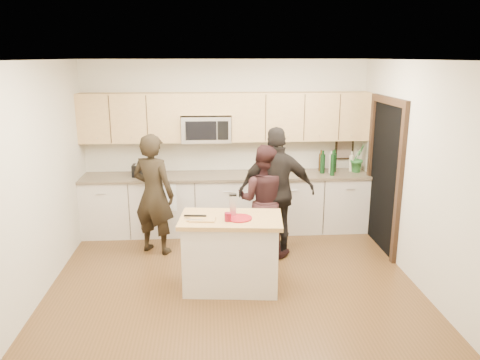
{
  "coord_description": "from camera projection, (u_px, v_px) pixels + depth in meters",
  "views": [
    {
      "loc": [
        -0.28,
        -5.45,
        2.74
      ],
      "look_at": [
        0.12,
        0.35,
        1.2
      ],
      "focal_mm": 35.0,
      "sensor_mm": 36.0,
      "label": 1
    }
  ],
  "objects": [
    {
      "name": "floor",
      "position": [
        233.0,
        278.0,
        5.97
      ],
      "size": [
        4.5,
        4.5,
        0.0
      ],
      "primitive_type": "plane",
      "color": "brown",
      "rests_on": "ground"
    },
    {
      "name": "room_shell",
      "position": [
        232.0,
        144.0,
        5.53
      ],
      "size": [
        4.52,
        4.02,
        2.71
      ],
      "color": "beige",
      "rests_on": "ground"
    },
    {
      "name": "back_cabinetry",
      "position": [
        227.0,
        203.0,
        7.48
      ],
      "size": [
        4.5,
        0.66,
        0.94
      ],
      "color": "beige",
      "rests_on": "ground"
    },
    {
      "name": "upper_cabinetry",
      "position": [
        228.0,
        116.0,
        7.27
      ],
      "size": [
        4.5,
        0.33,
        0.75
      ],
      "color": "tan",
      "rests_on": "ground"
    },
    {
      "name": "microwave",
      "position": [
        206.0,
        129.0,
        7.26
      ],
      "size": [
        0.76,
        0.41,
        0.4
      ],
      "color": "silver",
      "rests_on": "ground"
    },
    {
      "name": "doorway",
      "position": [
        384.0,
        170.0,
        6.69
      ],
      "size": [
        0.06,
        1.25,
        2.2
      ],
      "color": "black",
      "rests_on": "ground"
    },
    {
      "name": "framed_picture",
      "position": [
        344.0,
        148.0,
        7.69
      ],
      "size": [
        0.3,
        0.03,
        0.38
      ],
      "color": "black",
      "rests_on": "ground"
    },
    {
      "name": "dish_towel",
      "position": [
        165.0,
        187.0,
        7.15
      ],
      "size": [
        0.34,
        0.6,
        0.48
      ],
      "color": "white",
      "rests_on": "ground"
    },
    {
      "name": "island",
      "position": [
        231.0,
        252.0,
        5.63
      ],
      "size": [
        1.26,
        0.82,
        0.9
      ],
      "rotation": [
        0.0,
        0.0,
        -0.1
      ],
      "color": "beige",
      "rests_on": "ground"
    },
    {
      "name": "red_plate",
      "position": [
        239.0,
        218.0,
        5.46
      ],
      "size": [
        0.3,
        0.3,
        0.02
      ],
      "primitive_type": "cylinder",
      "color": "maroon",
      "rests_on": "island"
    },
    {
      "name": "box_grater",
      "position": [
        233.0,
        204.0,
        5.53
      ],
      "size": [
        0.09,
        0.07,
        0.25
      ],
      "color": "silver",
      "rests_on": "red_plate"
    },
    {
      "name": "drink_glass",
      "position": [
        228.0,
        217.0,
        5.38
      ],
      "size": [
        0.08,
        0.08,
        0.1
      ],
      "primitive_type": "cylinder",
      "color": "maroon",
      "rests_on": "island"
    },
    {
      "name": "cutting_board",
      "position": [
        203.0,
        219.0,
        5.42
      ],
      "size": [
        0.31,
        0.21,
        0.02
      ],
      "primitive_type": "cube",
      "rotation": [
        0.0,
        0.0,
        -0.1
      ],
      "color": "tan",
      "rests_on": "island"
    },
    {
      "name": "tongs",
      "position": [
        195.0,
        216.0,
        5.49
      ],
      "size": [
        0.27,
        0.06,
        0.02
      ],
      "primitive_type": "cube",
      "rotation": [
        0.0,
        0.0,
        -0.1
      ],
      "color": "black",
      "rests_on": "cutting_board"
    },
    {
      "name": "knife",
      "position": [
        194.0,
        220.0,
        5.37
      ],
      "size": [
        0.19,
        0.04,
        0.01
      ],
      "primitive_type": "cube",
      "rotation": [
        0.0,
        0.0,
        -0.1
      ],
      "color": "silver",
      "rests_on": "cutting_board"
    },
    {
      "name": "toaster",
      "position": [
        141.0,
        170.0,
        7.23
      ],
      "size": [
        0.26,
        0.21,
        0.19
      ],
      "color": "black",
      "rests_on": "back_cabinetry"
    },
    {
      "name": "bottle_cluster",
      "position": [
        332.0,
        162.0,
        7.43
      ],
      "size": [
        0.57,
        0.38,
        0.4
      ],
      "color": "black",
      "rests_on": "back_cabinetry"
    },
    {
      "name": "orchid",
      "position": [
        358.0,
        158.0,
        7.47
      ],
      "size": [
        0.31,
        0.3,
        0.45
      ],
      "primitive_type": "imported",
      "rotation": [
        0.0,
        0.0,
        0.59
      ],
      "color": "#2A6B2D",
      "rests_on": "back_cabinetry"
    },
    {
      "name": "woman_left",
      "position": [
        154.0,
        194.0,
        6.57
      ],
      "size": [
        0.75,
        0.64,
        1.72
      ],
      "primitive_type": "imported",
      "rotation": [
        0.0,
        0.0,
        2.69
      ],
      "color": "black",
      "rests_on": "ground"
    },
    {
      "name": "woman_center",
      "position": [
        264.0,
        200.0,
        6.54
      ],
      "size": [
        0.93,
        0.83,
        1.58
      ],
      "primitive_type": "imported",
      "rotation": [
        0.0,
        0.0,
        2.79
      ],
      "color": "black",
      "rests_on": "ground"
    },
    {
      "name": "woman_right",
      "position": [
        277.0,
        192.0,
        6.52
      ],
      "size": [
        1.07,
        0.46,
        1.82
      ],
      "primitive_type": "imported",
      "rotation": [
        0.0,
        0.0,
        3.12
      ],
      "color": "black",
      "rests_on": "ground"
    }
  ]
}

